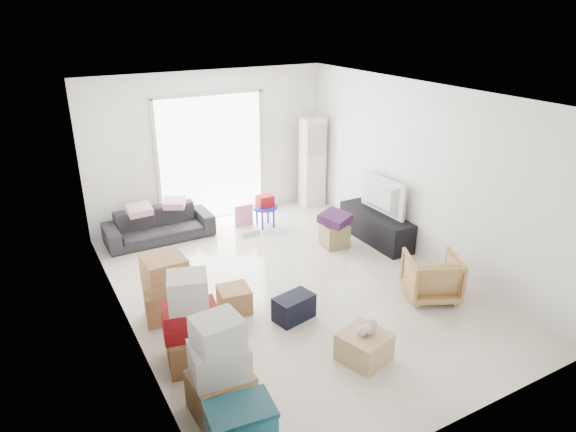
% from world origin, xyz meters
% --- Properties ---
extents(room_shell, '(4.98, 6.48, 3.18)m').
position_xyz_m(room_shell, '(0.00, 0.00, 1.35)').
color(room_shell, beige).
rests_on(room_shell, ground).
extents(sliding_door, '(2.10, 0.04, 2.33)m').
position_xyz_m(sliding_door, '(0.00, 2.98, 1.24)').
color(sliding_door, white).
rests_on(sliding_door, room_shell).
extents(ac_tower, '(0.45, 0.30, 1.75)m').
position_xyz_m(ac_tower, '(1.95, 2.65, 0.88)').
color(ac_tower, silver).
rests_on(ac_tower, room_shell).
extents(tv_console, '(0.45, 1.50, 0.50)m').
position_xyz_m(tv_console, '(2.00, 0.67, 0.25)').
color(tv_console, black).
rests_on(tv_console, room_shell).
extents(television, '(0.62, 1.06, 0.14)m').
position_xyz_m(television, '(2.00, 0.67, 0.57)').
color(television, black).
rests_on(television, tv_console).
extents(sofa, '(1.79, 0.53, 0.70)m').
position_xyz_m(sofa, '(-1.19, 2.50, 0.35)').
color(sofa, '#28272D').
rests_on(sofa, room_shell).
extents(pillow_left, '(0.36, 0.29, 0.11)m').
position_xyz_m(pillow_left, '(-1.50, 2.45, 0.76)').
color(pillow_left, '#E3A6B8').
rests_on(pillow_left, sofa).
extents(pillow_right, '(0.47, 0.44, 0.13)m').
position_xyz_m(pillow_right, '(-0.90, 2.49, 0.77)').
color(pillow_right, '#E3A6B8').
rests_on(pillow_right, sofa).
extents(armchair, '(0.88, 0.86, 0.70)m').
position_xyz_m(armchair, '(1.51, -1.16, 0.35)').
color(armchair, tan).
rests_on(armchair, room_shell).
extents(box_stack_a, '(0.59, 0.50, 1.06)m').
position_xyz_m(box_stack_a, '(-1.80, -1.76, 0.47)').
color(box_stack_a, '#8F6440').
rests_on(box_stack_a, room_shell).
extents(box_stack_b, '(0.66, 0.63, 1.11)m').
position_xyz_m(box_stack_b, '(-1.80, -0.92, 0.48)').
color(box_stack_b, '#8F6440').
rests_on(box_stack_b, room_shell).
extents(box_stack_c, '(0.64, 0.56, 0.85)m').
position_xyz_m(box_stack_c, '(-1.77, 0.10, 0.41)').
color(box_stack_c, '#8F6440').
rests_on(box_stack_c, room_shell).
extents(loose_box, '(0.44, 0.44, 0.33)m').
position_xyz_m(loose_box, '(-0.97, -0.17, 0.16)').
color(loose_box, '#8F6440').
rests_on(loose_box, room_shell).
extents(duffel_bag, '(0.56, 0.40, 0.32)m').
position_xyz_m(duffel_bag, '(-0.39, -0.72, 0.16)').
color(duffel_bag, black).
rests_on(duffel_bag, room_shell).
extents(ottoman, '(0.43, 0.43, 0.39)m').
position_xyz_m(ottoman, '(1.26, 0.82, 0.20)').
color(ottoman, '#9D8A5B').
rests_on(ottoman, room_shell).
extents(blanket, '(0.56, 0.56, 0.14)m').
position_xyz_m(blanket, '(1.26, 0.82, 0.46)').
color(blanket, '#391A42').
rests_on(blanket, ottoman).
extents(kids_table, '(0.46, 0.46, 0.59)m').
position_xyz_m(kids_table, '(0.63, 2.11, 0.42)').
color(kids_table, '#1928AC').
rests_on(kids_table, room_shell).
extents(toy_walker, '(0.37, 0.32, 0.48)m').
position_xyz_m(toy_walker, '(0.22, 2.05, 0.13)').
color(toy_walker, silver).
rests_on(toy_walker, room_shell).
extents(wood_crate, '(0.61, 0.61, 0.33)m').
position_xyz_m(wood_crate, '(-0.10, -1.80, 0.16)').
color(wood_crate, tan).
rests_on(wood_crate, room_shell).
extents(plush_bunny, '(0.28, 0.17, 0.14)m').
position_xyz_m(plush_bunny, '(-0.07, -1.80, 0.39)').
color(plush_bunny, '#B2ADA8').
rests_on(plush_bunny, wood_crate).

